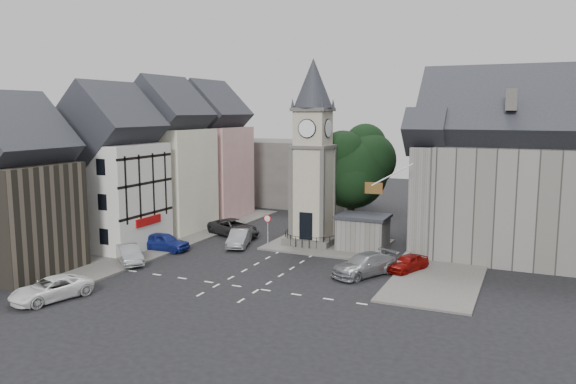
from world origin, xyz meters
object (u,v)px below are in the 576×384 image
at_px(car_east_red, 408,263).
at_px(car_west_blue, 164,242).
at_px(pedestrian, 437,243).
at_px(stone_shelter, 363,233).
at_px(clock_tower, 313,153).

bearing_deg(car_east_red, car_west_blue, -151.15).
height_order(car_east_red, pedestrian, pedestrian).
xyz_separation_m(car_west_blue, car_east_red, (20.31, 2.04, -0.11)).
distance_m(stone_shelter, car_east_red, 6.91).
height_order(clock_tower, pedestrian, clock_tower).
bearing_deg(car_east_red, stone_shelter, 158.28).
bearing_deg(pedestrian, car_west_blue, 13.00).
relative_size(car_east_red, pedestrian, 2.10).
height_order(car_west_blue, pedestrian, pedestrian).
height_order(clock_tower, car_east_red, clock_tower).
distance_m(stone_shelter, pedestrian, 6.17).
relative_size(clock_tower, pedestrian, 8.94).
bearing_deg(clock_tower, pedestrian, 5.65).
bearing_deg(pedestrian, stone_shelter, 6.15).
relative_size(clock_tower, stone_shelter, 3.78).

